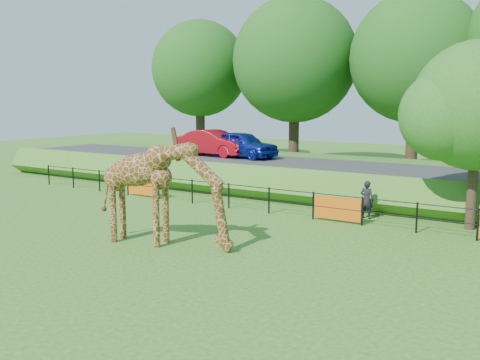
{
  "coord_description": "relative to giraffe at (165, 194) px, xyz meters",
  "views": [
    {
      "loc": [
        10.69,
        -10.91,
        4.68
      ],
      "look_at": [
        1.12,
        4.03,
        2.0
      ],
      "focal_mm": 40.0,
      "sensor_mm": 36.0,
      "label": 1
    }
  ],
  "objects": [
    {
      "name": "perimeter_fence",
      "position": [
        0.42,
        6.05,
        -1.15
      ],
      "size": [
        28.07,
        0.1,
        1.1
      ],
      "primitive_type": null,
      "color": "black",
      "rests_on": "ground"
    },
    {
      "name": "road",
      "position": [
        0.42,
        12.05,
        -0.34
      ],
      "size": [
        40.0,
        5.0,
        0.12
      ],
      "primitive_type": "cube",
      "color": "#29292B",
      "rests_on": "embankment"
    },
    {
      "name": "bg_tree_line",
      "position": [
        2.31,
        20.05,
        5.5
      ],
      "size": [
        37.3,
        8.8,
        11.82
      ],
      "color": "black",
      "rests_on": "ground"
    },
    {
      "name": "tree_east",
      "position": [
        8.01,
        7.68,
        2.59
      ],
      "size": [
        5.4,
        4.71,
        6.76
      ],
      "color": "black",
      "rests_on": "ground"
    },
    {
      "name": "car_blue",
      "position": [
        -5.06,
        12.57,
        0.47
      ],
      "size": [
        4.6,
        2.38,
        1.5
      ],
      "primitive_type": "imported",
      "rotation": [
        0.0,
        0.0,
        1.43
      ],
      "color": "#152AAE",
      "rests_on": "road"
    },
    {
      "name": "ground",
      "position": [
        0.42,
        -1.95,
        -1.7
      ],
      "size": [
        90.0,
        90.0,
        0.0
      ],
      "primitive_type": "plane",
      "color": "#256519",
      "rests_on": "ground"
    },
    {
      "name": "visitor",
      "position": [
        4.13,
        7.33,
        -0.94
      ],
      "size": [
        0.59,
        0.42,
        1.52
      ],
      "primitive_type": "imported",
      "rotation": [
        0.0,
        0.0,
        3.03
      ],
      "color": "black",
      "rests_on": "ground"
    },
    {
      "name": "embankment",
      "position": [
        0.42,
        13.55,
        -1.05
      ],
      "size": [
        40.0,
        9.0,
        1.3
      ],
      "primitive_type": "cube",
      "color": "#256519",
      "rests_on": "ground"
    },
    {
      "name": "car_red",
      "position": [
        -6.92,
        12.47,
        0.48
      ],
      "size": [
        4.67,
        1.91,
        1.5
      ],
      "primitive_type": "imported",
      "rotation": [
        0.0,
        0.0,
        1.5
      ],
      "color": "red",
      "rests_on": "road"
    },
    {
      "name": "giraffe",
      "position": [
        0.0,
        0.0,
        0.0
      ],
      "size": [
        4.83,
        1.75,
        3.39
      ],
      "primitive_type": null,
      "rotation": [
        0.0,
        0.0,
        0.19
      ],
      "color": "#563211",
      "rests_on": "ground"
    }
  ]
}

